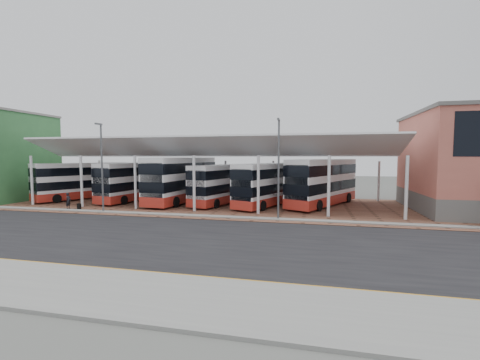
# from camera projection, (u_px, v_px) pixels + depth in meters

# --- Properties ---
(ground) EXTENTS (140.00, 140.00, 0.00)m
(ground) POSITION_uv_depth(u_px,v_px,m) (236.00, 238.00, 20.15)
(ground) COLOR #4E504B
(road) EXTENTS (120.00, 14.00, 0.02)m
(road) POSITION_uv_depth(u_px,v_px,m) (232.00, 242.00, 19.18)
(road) COLOR black
(road) RESTS_ON ground
(forecourt) EXTENTS (72.00, 16.00, 0.06)m
(forecourt) POSITION_uv_depth(u_px,v_px,m) (285.00, 207.00, 32.36)
(forecourt) COLOR brown
(forecourt) RESTS_ON ground
(sidewalk) EXTENTS (120.00, 4.00, 0.14)m
(sidewalk) POSITION_uv_depth(u_px,v_px,m) (177.00, 298.00, 11.39)
(sidewalk) COLOR slate
(sidewalk) RESTS_ON ground
(north_kerb) EXTENTS (120.00, 0.80, 0.14)m
(north_kerb) POSITION_uv_depth(u_px,v_px,m) (254.00, 218.00, 26.18)
(north_kerb) COLOR slate
(north_kerb) RESTS_ON ground
(yellow_line_near) EXTENTS (120.00, 0.12, 0.01)m
(yellow_line_near) POSITION_uv_depth(u_px,v_px,m) (197.00, 279.00, 13.34)
(yellow_line_near) COLOR #BA811B
(yellow_line_near) RESTS_ON road
(yellow_line_far) EXTENTS (120.00, 0.12, 0.01)m
(yellow_line_far) POSITION_uv_depth(u_px,v_px,m) (199.00, 276.00, 13.63)
(yellow_line_far) COLOR #BA811B
(yellow_line_far) RESTS_ON road
(canopy) EXTENTS (37.00, 11.63, 7.07)m
(canopy) POSITION_uv_depth(u_px,v_px,m) (212.00, 150.00, 34.61)
(canopy) COLOR silver
(canopy) RESTS_ON ground
(shop_green) EXTENTS (6.40, 10.20, 10.22)m
(shop_green) POSITION_uv_depth(u_px,v_px,m) (6.00, 156.00, 37.05)
(shop_green) COLOR #2D6133
(shop_green) RESTS_ON ground
(lamp_west) EXTENTS (0.16, 0.90, 8.07)m
(lamp_west) POSITION_uv_depth(u_px,v_px,m) (102.00, 165.00, 29.02)
(lamp_west) COLOR #515458
(lamp_west) RESTS_ON ground
(lamp_east) EXTENTS (0.16, 0.90, 8.07)m
(lamp_east) POSITION_uv_depth(u_px,v_px,m) (279.00, 166.00, 25.50)
(lamp_east) COLOR #515458
(lamp_east) RESTS_ON ground
(bus_0) EXTENTS (6.74, 10.39, 4.29)m
(bus_0) POSITION_uv_depth(u_px,v_px,m) (82.00, 181.00, 38.13)
(bus_0) COLOR white
(bus_0) RESTS_ON forecourt
(bus_1) EXTENTS (4.12, 10.79, 4.34)m
(bus_1) POSITION_uv_depth(u_px,v_px,m) (136.00, 182.00, 37.12)
(bus_1) COLOR white
(bus_1) RESTS_ON forecourt
(bus_2) EXTENTS (4.05, 12.22, 4.94)m
(bus_2) POSITION_uv_depth(u_px,v_px,m) (182.00, 180.00, 35.72)
(bus_2) COLOR white
(bus_2) RESTS_ON forecourt
(bus_3) EXTENTS (5.01, 10.37, 4.17)m
(bus_3) POSITION_uv_depth(u_px,v_px,m) (223.00, 184.00, 34.59)
(bus_3) COLOR white
(bus_3) RESTS_ON forecourt
(bus_4) EXTENTS (6.07, 10.69, 4.34)m
(bus_4) POSITION_uv_depth(u_px,v_px,m) (269.00, 185.00, 33.17)
(bus_4) COLOR white
(bus_4) RESTS_ON forecourt
(bus_5) EXTENTS (7.50, 11.53, 4.76)m
(bus_5) POSITION_uv_depth(u_px,v_px,m) (323.00, 183.00, 33.15)
(bus_5) COLOR white
(bus_5) RESTS_ON forecourt
(pedestrian) EXTENTS (0.41, 0.59, 1.56)m
(pedestrian) POSITION_uv_depth(u_px,v_px,m) (68.00, 201.00, 31.02)
(pedestrian) COLOR black
(pedestrian) RESTS_ON forecourt
(suitcase) EXTENTS (0.32, 0.23, 0.55)m
(suitcase) POSITION_uv_depth(u_px,v_px,m) (79.00, 206.00, 30.69)
(suitcase) COLOR black
(suitcase) RESTS_ON forecourt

